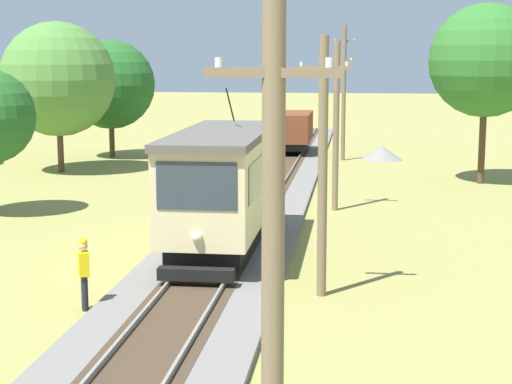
{
  "coord_description": "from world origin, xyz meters",
  "views": [
    {
      "loc": [
        4.06,
        -7.1,
        6.05
      ],
      "look_at": [
        0.69,
        19.91,
        1.52
      ],
      "focal_mm": 57.44,
      "sensor_mm": 36.0,
      "label": 1
    }
  ],
  "objects": [
    {
      "name": "utility_pole_near_tram",
      "position": [
        3.22,
        13.04,
        3.37
      ],
      "size": [
        1.4,
        0.49,
        6.55
      ],
      "color": "#7A664C",
      "rests_on": "ground"
    },
    {
      "name": "tree_left_near",
      "position": [
        -11.44,
        34.11,
        4.86
      ],
      "size": [
        5.94,
        5.94,
        7.84
      ],
      "color": "#4C3823",
      "rests_on": "ground"
    },
    {
      "name": "tree_horizon",
      "position": [
        -10.67,
        40.69,
        4.37
      ],
      "size": [
        5.31,
        5.31,
        7.03
      ],
      "color": "#4C3823",
      "rests_on": "ground"
    },
    {
      "name": "freight_car",
      "position": [
        0.0,
        42.96,
        1.56
      ],
      "size": [
        2.4,
        5.2,
        2.31
      ],
      "color": "brown",
      "rests_on": "rail_right"
    },
    {
      "name": "utility_pole_foreground",
      "position": [
        3.22,
        1.05,
        3.44
      ],
      "size": [
        1.4,
        0.34,
        6.69
      ],
      "color": "#7A664C",
      "rests_on": "ground"
    },
    {
      "name": "utility_pole_mid",
      "position": [
        3.22,
        25.0,
        3.41
      ],
      "size": [
        1.4,
        0.27,
        6.63
      ],
      "color": "#7A664C",
      "rests_on": "ground"
    },
    {
      "name": "tree_right_far",
      "position": [
        9.97,
        32.82,
        5.84
      ],
      "size": [
        5.34,
        5.34,
        8.52
      ],
      "color": "#4C3823",
      "rests_on": "ground"
    },
    {
      "name": "red_tram",
      "position": [
        0.0,
        17.16,
        2.19
      ],
      "size": [
        2.6,
        8.54,
        4.79
      ],
      "color": "beige",
      "rests_on": "rail_right"
    },
    {
      "name": "utility_pole_far",
      "position": [
        3.22,
        40.82,
        4.01
      ],
      "size": [
        1.4,
        0.52,
        7.82
      ],
      "color": "#7A664C",
      "rests_on": "ground"
    },
    {
      "name": "gravel_pile",
      "position": [
        5.48,
        41.36,
        0.42
      ],
      "size": [
        2.55,
        2.55,
        0.84
      ],
      "primitive_type": "cone",
      "color": "gray",
      "rests_on": "ground"
    },
    {
      "name": "track_worker",
      "position": [
        -2.39,
        11.25,
        0.98
      ],
      "size": [
        0.37,
        0.44,
        1.78
      ],
      "rotation": [
        0.0,
        0.0,
        -2.73
      ],
      "color": "black",
      "rests_on": "ground"
    }
  ]
}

